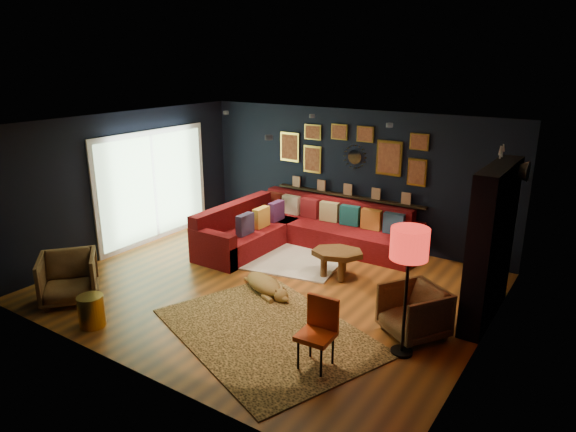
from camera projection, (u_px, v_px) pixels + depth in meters
The scene contains 20 objects.
floor at pixel (269, 287), 8.25m from camera, with size 6.50×6.50×0.00m, color #94501C.
room_walls at pixel (268, 191), 7.78m from camera, with size 6.50×6.50×6.50m.
sectional at pixel (298, 231), 9.92m from camera, with size 3.41×2.69×0.86m.
ledge at pixel (348, 196), 10.11m from camera, with size 3.20×0.12×0.04m, color black.
gallery_wall at pixel (350, 151), 9.88m from camera, with size 3.15×0.04×1.02m.
sunburst_mirror at pixel (355, 157), 9.85m from camera, with size 0.47×0.16×0.47m.
fireplace at pixel (490, 249), 7.03m from camera, with size 0.31×1.60×2.20m.
deer_head at pixel (511, 170), 7.09m from camera, with size 0.50×0.28×0.45m.
sliding_door at pixel (154, 186), 10.10m from camera, with size 0.06×2.80×2.20m.
ceiling_spots at pixel (297, 122), 8.12m from camera, with size 3.30×2.50×0.06m.
shag_rug at pixel (284, 259), 9.37m from camera, with size 2.04×1.48×0.03m, color white.
leopard_rug at pixel (267, 332), 6.90m from camera, with size 2.91×2.08×0.02m, color tan.
coffee_table at pixel (337, 256), 8.53m from camera, with size 1.06×0.93×0.44m.
pouf at pixel (260, 234), 10.07m from camera, with size 0.57×0.57×0.37m, color #A31D1B.
armchair_left at pixel (68, 276), 7.68m from camera, with size 0.79×0.74×0.81m, color #A36C3A.
armchair_right at pixel (414, 309), 6.73m from camera, with size 0.73×0.68×0.75m, color #A36C3A.
gold_stool at pixel (91, 311), 7.01m from camera, with size 0.35×0.35×0.44m, color gold.
orange_chair at pixel (319, 327), 6.03m from camera, with size 0.42×0.42×0.86m.
floor_lamp at pixel (409, 249), 6.00m from camera, with size 0.46×0.46×1.65m.
dog at pixel (264, 281), 8.01m from camera, with size 1.14×0.56×0.36m, color #AA884B, non-canonical shape.
Camera 1 is at (4.42, -6.10, 3.56)m, focal length 32.00 mm.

